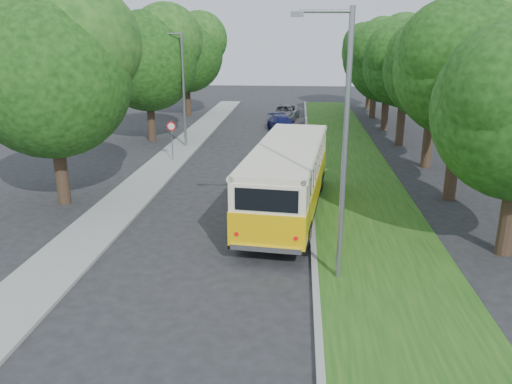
# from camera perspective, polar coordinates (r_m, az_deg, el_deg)

# --- Properties ---
(ground) EXTENTS (120.00, 120.00, 0.00)m
(ground) POSITION_cam_1_polar(r_m,az_deg,el_deg) (18.32, -4.83, -5.89)
(ground) COLOR #242426
(ground) RESTS_ON ground
(curb) EXTENTS (0.20, 70.00, 0.15)m
(curb) POSITION_cam_1_polar(r_m,az_deg,el_deg) (22.73, 6.27, -1.03)
(curb) COLOR gray
(curb) RESTS_ON ground
(grass_verge) EXTENTS (4.50, 70.00, 0.13)m
(grass_verge) POSITION_cam_1_polar(r_m,az_deg,el_deg) (22.92, 12.15, -1.20)
(grass_verge) COLOR #1D4B14
(grass_verge) RESTS_ON ground
(sidewalk) EXTENTS (2.20, 70.00, 0.12)m
(sidewalk) POSITION_cam_1_polar(r_m,az_deg,el_deg) (24.02, -14.18, -0.49)
(sidewalk) COLOR gray
(sidewalk) RESTS_ON ground
(treeline) EXTENTS (24.27, 41.91, 9.46)m
(treeline) POSITION_cam_1_polar(r_m,az_deg,el_deg) (34.58, 5.42, 15.20)
(treeline) COLOR #332319
(treeline) RESTS_ON ground
(lamppost_near) EXTENTS (1.71, 0.16, 8.00)m
(lamppost_near) POSITION_cam_1_polar(r_m,az_deg,el_deg) (14.41, 9.80, 5.70)
(lamppost_near) COLOR gray
(lamppost_near) RESTS_ON ground
(lamppost_far) EXTENTS (1.71, 0.16, 7.50)m
(lamppost_far) POSITION_cam_1_polar(r_m,az_deg,el_deg) (33.60, -8.46, 11.93)
(lamppost_far) COLOR gray
(lamppost_far) RESTS_ON ground
(warning_sign) EXTENTS (0.56, 0.10, 2.50)m
(warning_sign) POSITION_cam_1_polar(r_m,az_deg,el_deg) (30.02, -9.62, 6.59)
(warning_sign) COLOR gray
(warning_sign) RESTS_ON ground
(vintage_bus) EXTENTS (3.72, 10.51, 3.06)m
(vintage_bus) POSITION_cam_1_polar(r_m,az_deg,el_deg) (20.69, 3.58, 1.39)
(vintage_bus) COLOR yellow
(vintage_bus) RESTS_ON ground
(car_silver) EXTENTS (2.80, 4.34, 1.38)m
(car_silver) POSITION_cam_1_polar(r_m,az_deg,el_deg) (27.31, 3.35, 3.54)
(car_silver) COLOR silver
(car_silver) RESTS_ON ground
(car_white) EXTENTS (1.79, 4.69, 1.53)m
(car_white) POSITION_cam_1_polar(r_m,az_deg,el_deg) (30.78, 3.57, 5.27)
(car_white) COLOR silver
(car_white) RESTS_ON ground
(car_blue) EXTENTS (2.83, 4.55, 1.23)m
(car_blue) POSITION_cam_1_polar(r_m,az_deg,el_deg) (39.39, 3.00, 7.74)
(car_blue) COLOR #12164F
(car_blue) RESTS_ON ground
(car_grey) EXTENTS (2.68, 4.88, 1.29)m
(car_grey) POSITION_cam_1_polar(r_m,az_deg,el_deg) (45.19, 3.33, 9.03)
(car_grey) COLOR #5B5E63
(car_grey) RESTS_ON ground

